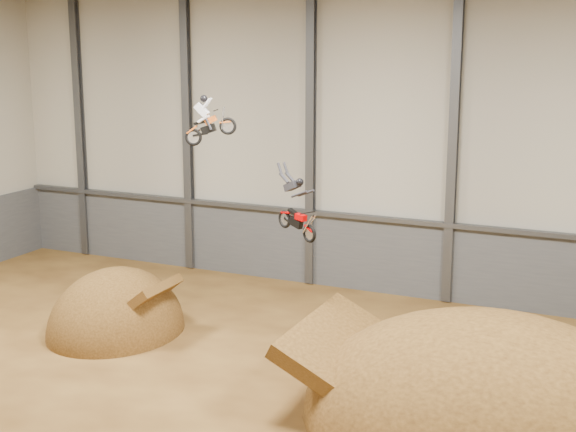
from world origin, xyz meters
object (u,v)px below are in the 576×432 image
object	(u,v)px
takeoff_ramp	(117,331)
fmx_rider_a	(213,115)
fmx_rider_b	(296,203)
landing_ramp	(487,424)

from	to	relation	value
takeoff_ramp	fmx_rider_a	size ratio (longest dim) A/B	3.19
takeoff_ramp	fmx_rider_a	xyz separation A→B (m)	(5.07, -0.73, 8.96)
fmx_rider_a	fmx_rider_b	world-z (taller)	fmx_rider_a
takeoff_ramp	fmx_rider_a	world-z (taller)	fmx_rider_a
takeoff_ramp	fmx_rider_b	distance (m)	10.11
landing_ramp	fmx_rider_b	distance (m)	9.44
fmx_rider_a	fmx_rider_b	distance (m)	4.19
landing_ramp	fmx_rider_a	bearing A→B (deg)	173.52
takeoff_ramp	landing_ramp	distance (m)	15.28
takeoff_ramp	fmx_rider_b	world-z (taller)	fmx_rider_b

